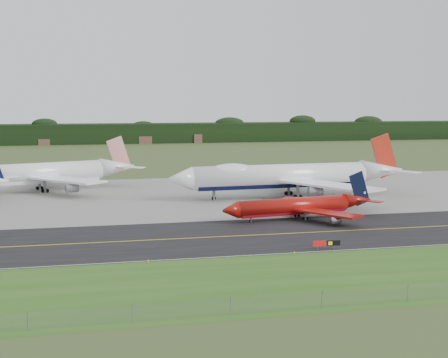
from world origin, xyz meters
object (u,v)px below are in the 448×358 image
jet_red_737 (301,206)px  jet_star_tail (41,174)px  taxiway_sign (327,243)px  jet_ba_747 (288,176)px

jet_red_737 → jet_star_tail: size_ratio=0.65×
jet_star_tail → taxiway_sign: bearing=-57.7°
jet_red_737 → jet_ba_747: bearing=76.9°
jet_star_tail → taxiway_sign: size_ratio=11.56×
jet_red_737 → jet_star_tail: jet_star_tail is taller
jet_ba_747 → taxiway_sign: bearing=-101.9°
jet_ba_747 → jet_star_tail: bearing=158.4°
jet_star_tail → jet_red_737: bearing=-43.4°
jet_ba_747 → jet_red_737: (-7.03, -30.24, -3.05)m
jet_ba_747 → taxiway_sign: (-12.58, -59.62, -4.68)m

